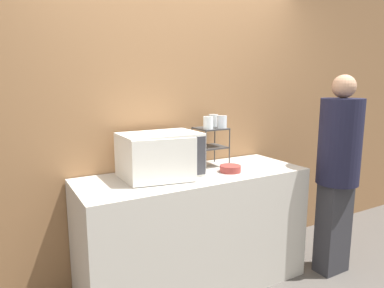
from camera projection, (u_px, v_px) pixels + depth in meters
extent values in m
cube|color=olive|center=(173.00, 122.00, 2.89)|extent=(8.00, 0.06, 2.60)
cube|color=#B7B2A8|center=(194.00, 231.00, 2.72)|extent=(1.80, 0.66, 0.94)
cube|color=silver|center=(160.00, 154.00, 2.56)|extent=(0.58, 0.37, 0.33)
cube|color=#B7B2A8|center=(162.00, 160.00, 2.37)|extent=(0.42, 0.01, 0.28)
cube|color=#333338|center=(199.00, 156.00, 2.50)|extent=(0.11, 0.01, 0.29)
cube|color=silver|center=(165.00, 162.00, 2.32)|extent=(0.45, 0.11, 0.31)
cylinder|color=#333333|center=(206.00, 150.00, 2.71)|extent=(0.01, 0.01, 0.32)
cylinder|color=#333333|center=(229.00, 148.00, 2.83)|extent=(0.01, 0.01, 0.32)
cylinder|color=#333333|center=(192.00, 146.00, 2.90)|extent=(0.01, 0.01, 0.32)
cylinder|color=#333333|center=(215.00, 144.00, 3.02)|extent=(0.01, 0.01, 0.32)
cube|color=#333333|center=(211.00, 147.00, 2.86)|extent=(0.23, 0.22, 0.01)
cube|color=#333333|center=(211.00, 128.00, 2.84)|extent=(0.23, 0.22, 0.01)
cylinder|color=silver|center=(208.00, 123.00, 2.74)|extent=(0.08, 0.08, 0.10)
cylinder|color=silver|center=(213.00, 120.00, 2.92)|extent=(0.08, 0.08, 0.10)
cylinder|color=silver|center=(222.00, 122.00, 2.81)|extent=(0.08, 0.08, 0.10)
cylinder|color=maroon|center=(230.00, 171.00, 2.69)|extent=(0.09, 0.09, 0.01)
cylinder|color=maroon|center=(230.00, 169.00, 2.68)|extent=(0.17, 0.17, 0.05)
cube|color=#2D2D33|center=(333.00, 228.00, 2.95)|extent=(0.27, 0.17, 0.79)
cylinder|color=black|center=(340.00, 142.00, 2.82)|extent=(0.34, 0.34, 0.71)
sphere|color=tan|center=(344.00, 86.00, 2.74)|extent=(0.19, 0.19, 0.19)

